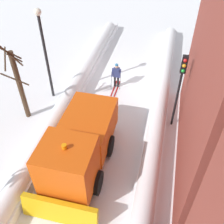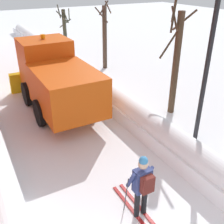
{
  "view_description": "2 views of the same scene",
  "coord_description": "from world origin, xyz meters",
  "px_view_note": "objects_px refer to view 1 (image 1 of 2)",
  "views": [
    {
      "loc": [
        -2.75,
        15.35,
        10.48
      ],
      "look_at": [
        -0.41,
        5.55,
        1.53
      ],
      "focal_mm": 41.38,
      "sensor_mm": 36.0,
      "label": 1
    },
    {
      "loc": [
        -2.68,
        -2.7,
        5.47
      ],
      "look_at": [
        1.17,
        4.26,
        1.37
      ],
      "focal_mm": 42.67,
      "sensor_mm": 36.0,
      "label": 2
    }
  ],
  "objects_px": {
    "skier": "(117,74)",
    "traffic_light_pole": "(181,80)",
    "bare_tree_near": "(19,84)",
    "plow_truck": "(79,146)",
    "street_lamp": "(44,46)"
  },
  "relations": [
    {
      "from": "plow_truck",
      "to": "traffic_light_pole",
      "type": "xyz_separation_m",
      "value": [
        -4.12,
        -3.96,
        1.68
      ]
    },
    {
      "from": "traffic_light_pole",
      "to": "street_lamp",
      "type": "height_order",
      "value": "street_lamp"
    },
    {
      "from": "skier",
      "to": "traffic_light_pole",
      "type": "bearing_deg",
      "value": 142.93
    },
    {
      "from": "street_lamp",
      "to": "bare_tree_near",
      "type": "relative_size",
      "value": 1.17
    },
    {
      "from": "skier",
      "to": "traffic_light_pole",
      "type": "relative_size",
      "value": 0.4
    },
    {
      "from": "plow_truck",
      "to": "street_lamp",
      "type": "distance_m",
      "value": 6.49
    },
    {
      "from": "skier",
      "to": "street_lamp",
      "type": "xyz_separation_m",
      "value": [
        3.82,
        1.95,
        2.56
      ]
    },
    {
      "from": "skier",
      "to": "bare_tree_near",
      "type": "bearing_deg",
      "value": 42.93
    },
    {
      "from": "bare_tree_near",
      "to": "traffic_light_pole",
      "type": "bearing_deg",
      "value": -171.84
    },
    {
      "from": "bare_tree_near",
      "to": "plow_truck",
      "type": "bearing_deg",
      "value": 147.34
    },
    {
      "from": "traffic_light_pole",
      "to": "street_lamp",
      "type": "relative_size",
      "value": 0.79
    },
    {
      "from": "skier",
      "to": "traffic_light_pole",
      "type": "distance_m",
      "value": 5.37
    },
    {
      "from": "skier",
      "to": "traffic_light_pole",
      "type": "xyz_separation_m",
      "value": [
        -3.93,
        2.97,
        2.16
      ]
    },
    {
      "from": "skier",
      "to": "bare_tree_near",
      "type": "relative_size",
      "value": 0.37
    },
    {
      "from": "plow_truck",
      "to": "skier",
      "type": "distance_m",
      "value": 6.94
    }
  ]
}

